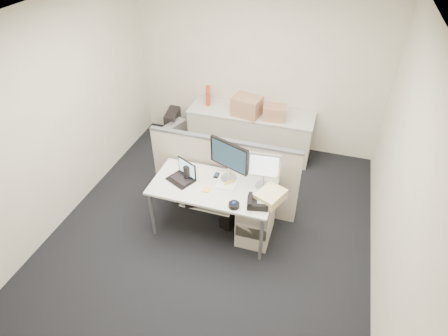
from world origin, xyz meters
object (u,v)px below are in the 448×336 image
(monitor_main, at_px, (229,162))
(desk, at_px, (213,190))
(desk_phone, at_px, (258,203))
(laptop, at_px, (180,173))

(monitor_main, bearing_deg, desk, -108.21)
(monitor_main, relative_size, desk_phone, 2.29)
(desk, xyz_separation_m, laptop, (-0.41, -0.02, 0.18))
(laptop, relative_size, desk_phone, 1.32)
(desk_phone, bearing_deg, desk, 152.25)
(monitor_main, bearing_deg, desk_phone, -17.06)
(monitor_main, distance_m, desk_phone, 0.62)
(laptop, bearing_deg, desk, 29.03)
(monitor_main, height_order, laptop, monitor_main)
(desk, height_order, desk_phone, desk_phone)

